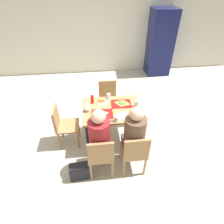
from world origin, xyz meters
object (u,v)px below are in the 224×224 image
drink_fridge (160,43)px  pizza_slice_b (122,103)px  plastic_cup_a (109,96)px  main_table (112,113)px  plastic_cup_c (88,106)px  paper_plate_center (102,102)px  condiment_bottle (92,99)px  chair_near_right (135,152)px  plastic_cup_b (116,119)px  person_in_red (100,137)px  chair_left_end (63,124)px  foil_bundle (87,109)px  pizza_slice_c (101,101)px  paper_plate_near_edge (123,116)px  chair_far_side (108,97)px  chair_near_left (101,155)px  tray_red_near (102,114)px  soda_can (136,104)px  pizza_slice_a (101,113)px  tray_red_far (121,104)px  handbag (80,171)px  person_in_brown_jacket (134,134)px

drink_fridge → pizza_slice_b: bearing=-120.2°
plastic_cup_a → drink_fridge: drink_fridge is taller
main_table → plastic_cup_c: size_ratio=10.43×
paper_plate_center → condiment_bottle: condiment_bottle is taller
chair_near_right → plastic_cup_b: (-0.23, 0.44, 0.31)m
plastic_cup_a → person_in_red: bearing=-103.3°
chair_left_end → paper_plate_center: (0.75, 0.22, 0.27)m
chair_near_right → foil_bundle: foil_bundle is taller
paper_plate_center → pizza_slice_c: 0.03m
paper_plate_near_edge → pizza_slice_b: (0.05, 0.35, 0.02)m
main_table → pizza_slice_b: size_ratio=4.02×
chair_far_side → paper_plate_center: bearing=-105.4°
chair_near_left → plastic_cup_c: 0.92m
tray_red_near → drink_fridge: drink_fridge is taller
pizza_slice_b → chair_near_right: bearing=-86.3°
plastic_cup_b → soda_can: size_ratio=0.82×
person_in_red → main_table: bearing=68.1°
main_table → person_in_red: size_ratio=0.84×
plastic_cup_b → pizza_slice_a: bearing=137.5°
plastic_cup_a → foil_bundle: bearing=-138.9°
pizza_slice_c → pizza_slice_a: bearing=-92.9°
main_table → foil_bundle: foil_bundle is taller
plastic_cup_c → condiment_bottle: (0.08, 0.16, 0.03)m
tray_red_far → chair_near_left: bearing=-116.0°
paper_plate_center → drink_fridge: drink_fridge is taller
chair_near_right → plastic_cup_c: plastic_cup_c is taller
chair_near_right → plastic_cup_a: size_ratio=8.33×
chair_far_side → paper_plate_center: chair_far_side is taller
main_table → tray_red_near: size_ratio=2.90×
pizza_slice_a → handbag: pizza_slice_a is taller
pizza_slice_a → soda_can: soda_can is taller
chair_near_right → tray_red_far: 0.95m
plastic_cup_b → plastic_cup_c: same height
tray_red_near → soda_can: (0.63, 0.16, 0.05)m
paper_plate_center → foil_bundle: (-0.29, -0.24, 0.05)m
plastic_cup_c → drink_fridge: 3.56m
chair_left_end → foil_bundle: foil_bundle is taller
plastic_cup_c → soda_can: bearing=-2.7°
condiment_bottle → foil_bundle: condiment_bottle is taller
plastic_cup_c → condiment_bottle: 0.18m
chair_near_left → pizza_slice_a: (0.06, 0.65, 0.29)m
tray_red_near → foil_bundle: bearing=155.1°
person_in_red → paper_plate_near_edge: person_in_red is taller
person_in_red → pizza_slice_c: 0.89m
drink_fridge → plastic_cup_c: bearing=-128.4°
paper_plate_near_edge → plastic_cup_b: 0.18m
main_table → tray_red_far: 0.25m
plastic_cup_c → handbag: size_ratio=0.31×
paper_plate_center → pizza_slice_a: bearing=-96.4°
chair_near_left → person_in_brown_jacket: (0.52, 0.14, 0.25)m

